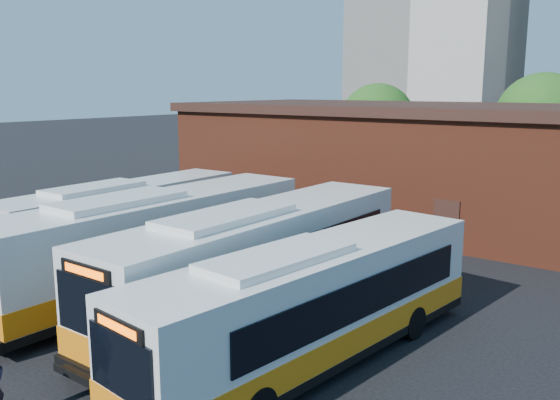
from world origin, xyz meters
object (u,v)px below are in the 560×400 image
Objects in this scene: bus_mideast at (260,265)px; bus_east at (315,308)px; bus_west at (123,222)px; bus_midwest at (157,246)px.

bus_east is at bearing -28.38° from bus_mideast.
bus_west is at bearing 170.35° from bus_east.
bus_east is (3.33, -1.80, -0.15)m from bus_mideast.
bus_midwest reaches higher than bus_west.
bus_mideast reaches higher than bus_west.
bus_east is at bearing -9.15° from bus_midwest.
bus_west is at bearing 155.75° from bus_midwest.
bus_mideast is at bearing 157.74° from bus_east.
bus_east is (7.76, -1.35, -0.16)m from bus_midwest.
bus_mideast is (4.42, 0.45, -0.01)m from bus_midwest.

